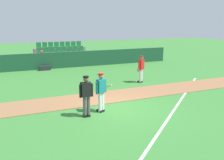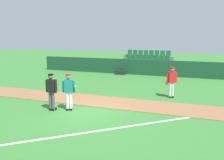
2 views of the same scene
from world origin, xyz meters
name	(u,v)px [view 1 (image 1 of 2)]	position (x,y,z in m)	size (l,w,h in m)	color
ground_plane	(119,108)	(0.00, 0.00, 0.00)	(80.00, 80.00, 0.00)	#387A33
infield_dirt_path	(105,97)	(0.00, 1.81, 0.01)	(28.00, 2.09, 0.03)	#936642
foul_line_chalk	(179,103)	(3.00, -0.50, 0.01)	(12.00, 0.10, 0.01)	white
dugout_fence	(66,60)	(0.00, 11.08, 0.69)	(20.00, 0.16, 1.38)	#19472D
stadium_bleachers	(62,58)	(-0.01, 12.96, 0.61)	(5.00, 2.95, 2.05)	slate
batter_teal_jersey	(101,91)	(-0.91, -0.12, 0.97)	(0.75, 0.69, 1.76)	white
umpire_home_plate	(86,94)	(-1.68, -0.40, 1.00)	(0.59, 0.31, 1.76)	#4C4C4C
runner_red_jersey	(141,68)	(3.35, 3.89, 0.96)	(0.64, 0.43, 1.76)	silver
equipment_bag	(45,68)	(-1.90, 10.63, 0.18)	(0.90, 0.36, 0.36)	#232328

